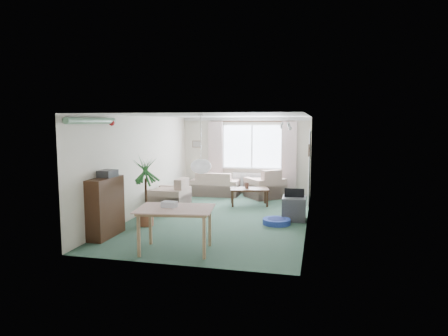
% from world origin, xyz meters
% --- Properties ---
extents(ground, '(6.50, 6.50, 0.00)m').
position_xyz_m(ground, '(0.00, 0.00, 0.00)').
color(ground, '#2D4B3B').
extents(window, '(1.80, 0.03, 1.30)m').
position_xyz_m(window, '(0.20, 3.23, 1.50)').
color(window, white).
extents(curtain_rod, '(2.60, 0.03, 0.03)m').
position_xyz_m(curtain_rod, '(0.20, 3.15, 2.27)').
color(curtain_rod, black).
extents(curtain_left, '(0.45, 0.08, 2.00)m').
position_xyz_m(curtain_left, '(-0.95, 3.13, 1.27)').
color(curtain_left, beige).
extents(curtain_right, '(0.45, 0.08, 2.00)m').
position_xyz_m(curtain_right, '(1.35, 3.13, 1.27)').
color(curtain_right, beige).
extents(radiator, '(1.20, 0.10, 0.55)m').
position_xyz_m(radiator, '(0.20, 3.19, 0.40)').
color(radiator, white).
extents(doorway, '(0.03, 0.95, 2.00)m').
position_xyz_m(doorway, '(1.99, 2.20, 1.00)').
color(doorway, black).
extents(pendant_lamp, '(0.36, 0.36, 0.36)m').
position_xyz_m(pendant_lamp, '(0.20, -2.30, 1.48)').
color(pendant_lamp, white).
extents(tinsel_garland, '(1.60, 1.60, 0.12)m').
position_xyz_m(tinsel_garland, '(-1.92, -2.30, 2.28)').
color(tinsel_garland, '#196626').
extents(bauble_cluster_a, '(0.20, 0.20, 0.20)m').
position_xyz_m(bauble_cluster_a, '(1.30, 0.90, 2.22)').
color(bauble_cluster_a, silver).
extents(bauble_cluster_b, '(0.20, 0.20, 0.20)m').
position_xyz_m(bauble_cluster_b, '(1.60, -0.30, 2.22)').
color(bauble_cluster_b, silver).
extents(wall_picture_back, '(0.28, 0.03, 0.22)m').
position_xyz_m(wall_picture_back, '(-1.60, 3.23, 1.55)').
color(wall_picture_back, brown).
extents(wall_picture_right, '(0.03, 0.24, 0.30)m').
position_xyz_m(wall_picture_right, '(1.98, 1.20, 1.55)').
color(wall_picture_right, brown).
extents(sofa, '(1.46, 0.80, 0.72)m').
position_xyz_m(sofa, '(-0.86, 2.75, 0.36)').
color(sofa, tan).
rests_on(sofa, ground).
extents(armchair_corner, '(1.33, 1.33, 0.87)m').
position_xyz_m(armchair_corner, '(0.68, 2.73, 0.43)').
color(armchair_corner, '#BEA88F').
rests_on(armchair_corner, ground).
extents(armchair_left, '(0.90, 0.94, 0.82)m').
position_xyz_m(armchair_left, '(-1.50, 0.53, 0.41)').
color(armchair_left, beige).
rests_on(armchair_left, ground).
extents(coffee_table, '(1.14, 0.81, 0.46)m').
position_xyz_m(coffee_table, '(0.41, 1.55, 0.23)').
color(coffee_table, black).
rests_on(coffee_table, ground).
extents(photo_frame, '(0.12, 0.07, 0.16)m').
position_xyz_m(photo_frame, '(0.34, 1.56, 0.54)').
color(photo_frame, brown).
rests_on(photo_frame, coffee_table).
extents(bookshelf, '(0.33, 0.96, 1.18)m').
position_xyz_m(bookshelf, '(-1.84, -2.06, 0.59)').
color(bookshelf, black).
rests_on(bookshelf, ground).
extents(hifi_box, '(0.31, 0.37, 0.14)m').
position_xyz_m(hifi_box, '(-1.83, -1.95, 1.25)').
color(hifi_box, '#303134').
rests_on(hifi_box, bookshelf).
extents(houseplant, '(0.70, 0.70, 1.52)m').
position_xyz_m(houseplant, '(-1.41, -1.10, 0.76)').
color(houseplant, '#1F5C31').
rests_on(houseplant, ground).
extents(dining_table, '(1.31, 0.96, 0.75)m').
position_xyz_m(dining_table, '(-0.18, -2.60, 0.38)').
color(dining_table, tan).
rests_on(dining_table, ground).
extents(gift_box, '(0.26, 0.20, 0.12)m').
position_xyz_m(gift_box, '(-0.30, -2.56, 0.81)').
color(gift_box, silver).
rests_on(gift_box, dining_table).
extents(tv_cube, '(0.55, 0.60, 0.54)m').
position_xyz_m(tv_cube, '(1.70, 0.17, 0.27)').
color(tv_cube, '#38393E').
rests_on(tv_cube, ground).
extents(pet_bed, '(0.78, 0.78, 0.12)m').
position_xyz_m(pet_bed, '(1.35, -0.33, 0.06)').
color(pet_bed, navy).
rests_on(pet_bed, ground).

